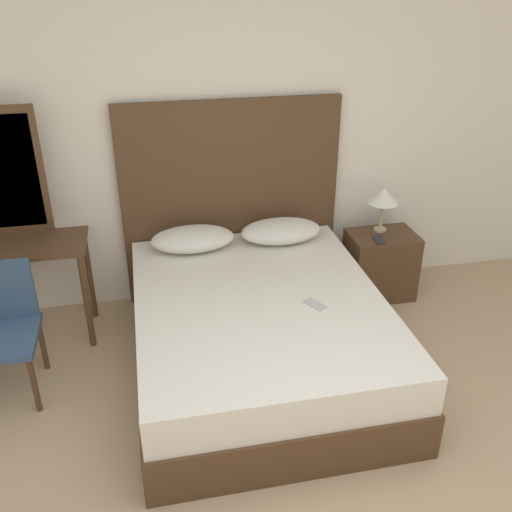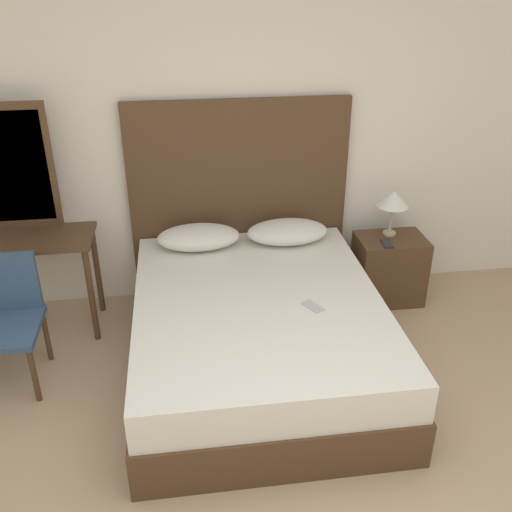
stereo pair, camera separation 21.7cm
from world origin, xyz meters
TOP-DOWN VIEW (x-y plane):
  - wall_back at (0.00, 2.65)m, footprint 10.00×0.06m
  - bed at (-0.06, 1.54)m, footprint 1.61×2.02m
  - headboard at (-0.06, 2.57)m, footprint 1.69×0.05m
  - pillow_left at (-0.40, 2.32)m, footprint 0.62×0.35m
  - pillow_right at (0.28, 2.32)m, footprint 0.62×0.35m
  - phone_on_bed at (0.27, 1.38)m, footprint 0.13×0.17m
  - nightstand at (1.11, 2.27)m, footprint 0.53×0.38m
  - table_lamp at (1.11, 2.35)m, footprint 0.25×0.25m
  - phone_on_nightstand at (1.03, 2.18)m, footprint 0.08×0.16m
  - vanity_desk at (-1.65, 2.22)m, footprint 1.01×0.47m
  - vanity_mirror at (-1.65, 2.43)m, footprint 0.55×0.03m
  - chair at (-1.68, 1.69)m, footprint 0.46×0.48m

SIDE VIEW (x-z plane):
  - bed at x=-0.06m, z-range 0.00..0.55m
  - nightstand at x=1.11m, z-range 0.00..0.55m
  - chair at x=-1.68m, z-range 0.06..0.89m
  - phone_on_nightstand at x=1.03m, z-range 0.55..0.56m
  - phone_on_bed at x=0.27m, z-range 0.55..0.56m
  - vanity_desk at x=-1.65m, z-range 0.24..1.00m
  - pillow_left at x=-0.40m, z-range 0.55..0.72m
  - pillow_right at x=0.28m, z-range 0.55..0.72m
  - headboard at x=-0.06m, z-range 0.00..1.60m
  - table_lamp at x=1.11m, z-range 0.66..1.02m
  - vanity_mirror at x=-1.65m, z-range 0.76..1.65m
  - wall_back at x=0.00m, z-range 0.00..2.70m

